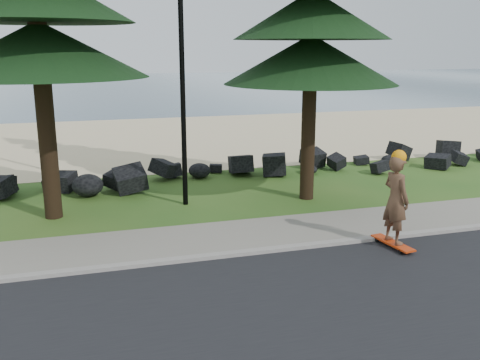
{
  "coord_description": "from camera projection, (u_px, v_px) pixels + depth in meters",
  "views": [
    {
      "loc": [
        -2.59,
        -11.06,
        4.3
      ],
      "look_at": [
        0.66,
        0.0,
        1.42
      ],
      "focal_mm": 40.0,
      "sensor_mm": 36.0,
      "label": 1
    }
  ],
  "objects": [
    {
      "name": "beach_sand",
      "position": [
        141.0,
        139.0,
        25.54
      ],
      "size": [
        160.0,
        15.0,
        0.01
      ],
      "primitive_type": "cube",
      "color": "beige",
      "rests_on": "ground"
    },
    {
      "name": "ground",
      "position": [
        212.0,
        243.0,
        12.04
      ],
      "size": [
        160.0,
        160.0,
        0.0
      ],
      "primitive_type": "plane",
      "color": "#26541A",
      "rests_on": "ground"
    },
    {
      "name": "kerb",
      "position": [
        222.0,
        255.0,
        11.2
      ],
      "size": [
        160.0,
        0.2,
        0.1
      ],
      "primitive_type": "cube",
      "color": "gray",
      "rests_on": "ground"
    },
    {
      "name": "lamp_post",
      "position": [
        182.0,
        53.0,
        14.02
      ],
      "size": [
        0.25,
        0.14,
        8.14
      ],
      "color": "black",
      "rests_on": "ground"
    },
    {
      "name": "seawall_boulders",
      "position": [
        172.0,
        184.0,
        17.26
      ],
      "size": [
        60.0,
        2.4,
        1.1
      ],
      "primitive_type": null,
      "color": "black",
      "rests_on": "ground"
    },
    {
      "name": "road",
      "position": [
        283.0,
        347.0,
        7.85
      ],
      "size": [
        160.0,
        7.0,
        0.02
      ],
      "primitive_type": "cube",
      "color": "black",
      "rests_on": "ground"
    },
    {
      "name": "sidewalk",
      "position": [
        210.0,
        238.0,
        12.22
      ],
      "size": [
        160.0,
        2.0,
        0.08
      ],
      "primitive_type": "cube",
      "color": "gray",
      "rests_on": "ground"
    },
    {
      "name": "skateboarder",
      "position": [
        396.0,
        200.0,
        11.5
      ],
      "size": [
        0.56,
        1.2,
        2.17
      ],
      "rotation": [
        0.0,
        0.0,
        1.71
      ],
      "color": "red",
      "rests_on": "ground"
    },
    {
      "name": "ocean",
      "position": [
        105.0,
        86.0,
        59.51
      ],
      "size": [
        160.0,
        58.0,
        0.01
      ],
      "primitive_type": "cube",
      "color": "#304B5C",
      "rests_on": "ground"
    }
  ]
}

